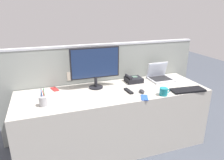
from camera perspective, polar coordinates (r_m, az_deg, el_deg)
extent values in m
plane|color=#424751|center=(2.85, 0.34, -17.22)|extent=(10.00, 10.00, 0.00)
cube|color=#ADA89E|center=(2.64, 0.36, -10.60)|extent=(2.26, 0.74, 0.76)
cube|color=gray|center=(2.89, -2.34, -2.67)|extent=(2.68, 0.06, 1.23)
cube|color=#B7BAC1|center=(2.72, -2.52, 9.68)|extent=(2.68, 0.07, 0.02)
cube|color=yellow|center=(2.77, -1.90, 2.95)|extent=(0.08, 0.01, 0.08)
cube|color=beige|center=(2.69, -11.42, 1.03)|extent=(0.08, 0.01, 0.11)
cylinder|color=black|center=(2.58, -4.42, -1.96)|extent=(0.17, 0.17, 0.02)
cylinder|color=black|center=(2.55, -4.46, -0.46)|extent=(0.04, 0.04, 0.13)
cube|color=black|center=(2.49, -4.67, 4.71)|extent=(0.60, 0.03, 0.37)
cube|color=#19284C|center=(2.48, -4.58, 4.63)|extent=(0.57, 0.01, 0.34)
cube|color=#B2B5BC|center=(2.91, 13.26, 0.17)|extent=(0.30, 0.28, 0.02)
cube|color=black|center=(2.92, 13.17, 0.43)|extent=(0.26, 0.21, 0.00)
cube|color=#B2B5BC|center=(2.97, 12.27, 2.89)|extent=(0.30, 0.06, 0.21)
cube|color=silver|center=(2.97, 12.35, 2.80)|extent=(0.28, 0.05, 0.19)
cube|color=black|center=(2.78, 5.96, 0.09)|extent=(0.21, 0.19, 0.06)
cube|color=#4C6B5B|center=(2.80, 6.28, 0.92)|extent=(0.06, 0.07, 0.01)
cylinder|color=black|center=(2.73, 4.59, 0.88)|extent=(0.04, 0.17, 0.04)
cube|color=black|center=(2.63, 20.11, -2.59)|extent=(0.42, 0.19, 0.02)
ellipsoid|color=#232328|center=(2.45, 8.18, -3.07)|extent=(0.08, 0.11, 0.03)
cylinder|color=#99999E|center=(2.20, -18.44, -5.56)|extent=(0.08, 0.08, 0.10)
cylinder|color=#238438|center=(2.19, -18.12, -3.87)|extent=(0.01, 0.03, 0.14)
cylinder|color=black|center=(2.20, -18.92, -3.99)|extent=(0.02, 0.02, 0.14)
cylinder|color=blue|center=(2.19, -18.67, -4.23)|extent=(0.01, 0.02, 0.13)
cylinder|color=red|center=(2.19, -18.18, -4.18)|extent=(0.02, 0.02, 0.12)
cube|color=silver|center=(2.40, -14.05, -4.25)|extent=(0.14, 0.15, 0.01)
cube|color=#B22323|center=(2.61, -15.48, -2.43)|extent=(0.10, 0.15, 0.01)
cube|color=blue|center=(2.31, 8.91, -4.78)|extent=(0.12, 0.16, 0.01)
cube|color=black|center=(2.45, 4.58, -3.02)|extent=(0.05, 0.17, 0.02)
cylinder|color=#197A84|center=(2.41, 13.97, -3.11)|extent=(0.09, 0.09, 0.09)
torus|color=#197A84|center=(2.44, 15.10, -2.92)|extent=(0.05, 0.01, 0.05)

